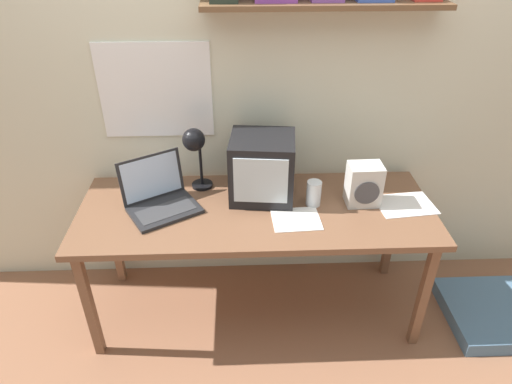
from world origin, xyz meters
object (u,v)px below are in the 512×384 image
Objects in this scene: space_heater at (364,185)px; floor_cushion at (492,313)px; corner_desk at (256,217)px; laptop at (159,196)px; juice_glass at (314,194)px; printed_handout at (405,205)px; desk_lamp at (195,146)px; open_notebook at (296,219)px; crt_monitor at (262,168)px.

floor_cushion is (0.81, -0.17, -0.79)m from space_heater.
corner_desk is 1.50m from floor_cushion.
laptop is 1.05m from space_heater.
juice_glass reaches higher than printed_handout.
desk_lamp is 1.13m from printed_handout.
floor_cushion is (1.17, -0.04, -0.68)m from open_notebook.
printed_handout is at bearing 7.38° from desk_lamp.
crt_monitor is 1.59m from floor_cushion.
crt_monitor reaches higher than space_heater.
laptop is at bearing -128.24° from desk_lamp.
corner_desk is at bearing 179.82° from printed_handout.
juice_glass is 0.26× the size of floor_cushion.
desk_lamp reaches higher than corner_desk.
open_notebook reaches higher than floor_cushion.
laptop reaches higher than space_heater.
corner_desk is at bearing -35.07° from laptop.
juice_glass is at bearing 5.01° from corner_desk.
desk_lamp is at bearing 177.51° from crt_monitor.
crt_monitor is 0.30m from juice_glass.
corner_desk is 4.86× the size of desk_lamp.
juice_glass is at bearing 52.09° from open_notebook.
laptop is (-0.53, -0.08, -0.11)m from crt_monitor.
space_heater is (1.05, -0.01, 0.05)m from laptop.
crt_monitor is at bearing 168.70° from floor_cushion.
corner_desk is 0.58m from space_heater.
laptop reaches higher than open_notebook.
crt_monitor is 0.53m from space_heater.
printed_handout is (0.74, -0.13, -0.17)m from crt_monitor.
space_heater is at bearing 20.99° from open_notebook.
open_notebook is (-0.36, -0.14, -0.11)m from space_heater.
corner_desk is at bearing 174.05° from floor_cushion.
juice_glass is at bearing 171.01° from floor_cushion.
space_heater is at bearing 167.87° from floor_cushion.
crt_monitor reaches higher than floor_cushion.
desk_lamp is at bearing 166.27° from juice_glass.
crt_monitor is 1.43× the size of open_notebook.
floor_cushion is (1.32, -0.26, -0.85)m from crt_monitor.
printed_handout is 0.91m from floor_cushion.
printed_handout is at bearing -9.97° from space_heater.
printed_handout is (0.48, -0.03, -0.06)m from juice_glass.
desk_lamp is at bearing 169.27° from floor_cushion.
laptop reaches higher than printed_handout.
desk_lamp reaches higher than open_notebook.
crt_monitor reaches higher than printed_handout.
laptop is 0.83× the size of floor_cushion.
floor_cushion is at bearing -1.75° from open_notebook.
desk_lamp is 1.69× the size of space_heater.
laptop is 0.71m from open_notebook.
desk_lamp is 0.89m from space_heater.
desk_lamp is at bearing 150.81° from open_notebook.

